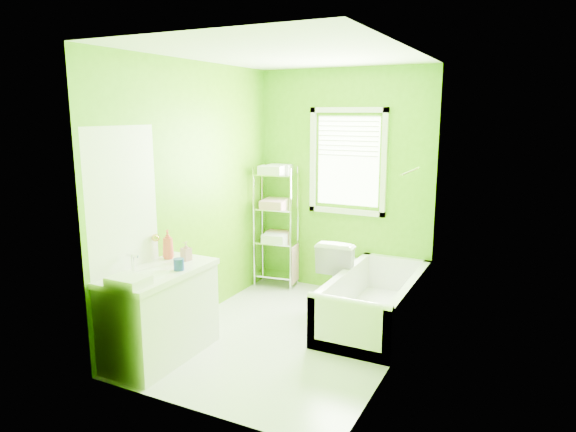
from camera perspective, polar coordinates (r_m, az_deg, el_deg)
The scene contains 9 objects.
ground at distance 5.08m, azimuth 0.06°, elevation -13.02°, with size 2.90×2.90×0.00m, color silver.
room_envelope at distance 4.66m, azimuth 0.06°, elevation 4.57°, with size 2.14×2.94×2.62m.
window at distance 5.94m, azimuth 6.66°, elevation 6.65°, with size 0.92×0.05×1.22m.
door at distance 4.54m, azimuth -17.55°, elevation -3.16°, with size 0.09×0.80×2.00m.
right_wall_decor at distance 4.32m, azimuth 12.35°, elevation 0.72°, with size 0.04×1.48×1.17m.
bathtub at distance 5.31m, azimuth 9.56°, elevation -10.11°, with size 0.77×1.65×0.53m.
toilet at distance 5.81m, azimuth 6.05°, elevation -5.93°, with size 0.42×0.73×0.75m, color white.
vanity at distance 4.63m, azimuth -14.04°, elevation -10.18°, with size 0.54×1.06×1.06m.
wire_shelf_unit at distance 6.20m, azimuth -1.26°, elevation 0.28°, with size 0.53×0.43×1.49m.
Camera 1 is at (2.05, -4.14, 2.11)m, focal length 32.00 mm.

